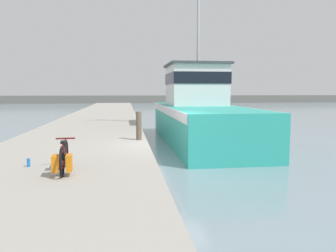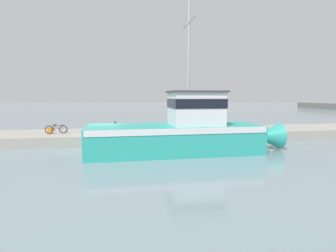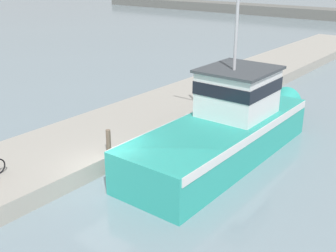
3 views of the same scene
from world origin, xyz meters
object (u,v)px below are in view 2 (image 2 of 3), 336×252
(mooring_post, at_px, (115,128))
(water_bottle_on_curb, at_px, (66,131))
(fishing_boat_main, at_px, (184,130))
(bicycle_touring, at_px, (54,129))

(mooring_post, xyz_separation_m, water_bottle_on_curb, (-2.79, -4.02, -0.42))
(mooring_post, height_order, water_bottle_on_curb, mooring_post)
(fishing_boat_main, xyz_separation_m, water_bottle_on_curb, (-6.05, -8.49, -0.59))
(fishing_boat_main, relative_size, water_bottle_on_curb, 65.78)
(mooring_post, relative_size, water_bottle_on_curb, 5.29)
(bicycle_touring, xyz_separation_m, mooring_post, (1.84, 4.74, 0.20))
(fishing_boat_main, xyz_separation_m, mooring_post, (-3.26, -4.47, -0.17))
(mooring_post, bearing_deg, water_bottle_on_curb, -124.76)
(mooring_post, distance_m, water_bottle_on_curb, 4.91)
(fishing_boat_main, bearing_deg, mooring_post, -126.49)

